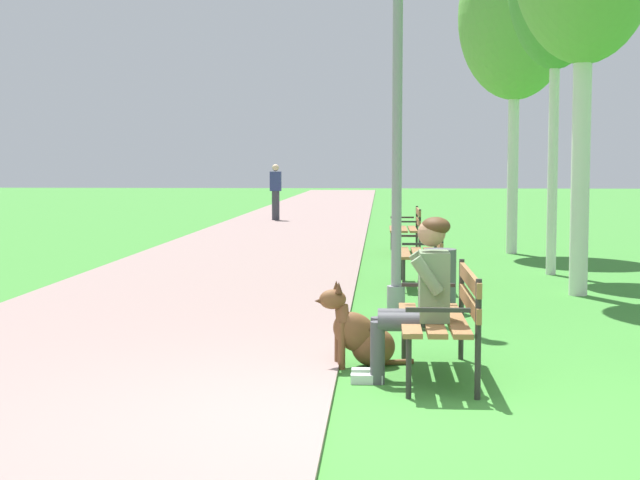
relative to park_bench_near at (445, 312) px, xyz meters
name	(u,v)px	position (x,y,z in m)	size (l,w,h in m)	color
ground_plane	(387,425)	(-0.45, -1.38, -0.51)	(120.00, 120.00, 0.00)	#3D8433
paved_path	(306,216)	(-2.86, 22.62, -0.49)	(4.07, 60.00, 0.04)	gray
park_bench_near	(445,312)	(0.00, 0.00, 0.00)	(0.55, 1.50, 0.85)	olive
park_bench_mid	(425,249)	(0.10, 5.50, 0.00)	(0.55, 1.50, 0.85)	olive
park_bench_far	(408,226)	(0.01, 10.26, 0.00)	(0.55, 1.50, 0.85)	olive
person_seated_on_near_bench	(419,292)	(-0.21, -0.15, 0.17)	(0.74, 0.49, 1.25)	#4C4C51
dog_brown	(361,335)	(-0.65, 0.34, -0.25)	(0.82, 0.40, 0.71)	brown
lamp_post_near	(397,111)	(-0.33, 3.18, 1.71)	(0.24, 0.24, 4.30)	gray
birch_tree_fifth	(515,18)	(1.92, 10.37, 3.79)	(2.06, 2.14, 5.83)	silver
litter_bin	(440,280)	(0.17, 3.32, -0.16)	(0.36, 0.36, 0.70)	#515156
pedestrian_distant	(276,192)	(-3.53, 19.96, 0.33)	(0.32, 0.22, 1.65)	#383842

